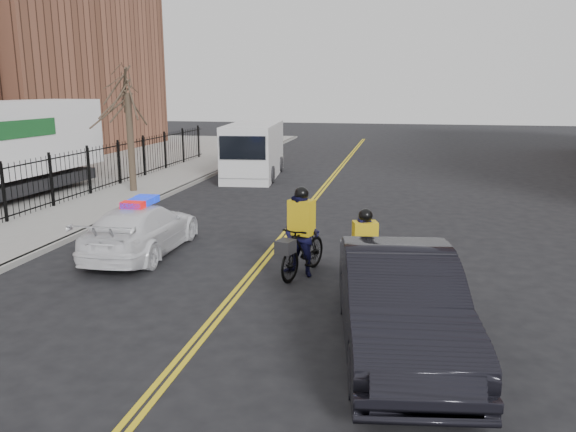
# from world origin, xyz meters

# --- Properties ---
(ground) EXTENTS (120.00, 120.00, 0.00)m
(ground) POSITION_xyz_m (0.00, 0.00, 0.00)
(ground) COLOR black
(ground) RESTS_ON ground
(center_line_left) EXTENTS (0.10, 60.00, 0.01)m
(center_line_left) POSITION_xyz_m (-0.08, 8.00, 0.01)
(center_line_left) COLOR gold
(center_line_left) RESTS_ON ground
(center_line_right) EXTENTS (0.10, 60.00, 0.01)m
(center_line_right) POSITION_xyz_m (0.08, 8.00, 0.01)
(center_line_right) COLOR gold
(center_line_right) RESTS_ON ground
(sidewalk) EXTENTS (3.00, 60.00, 0.15)m
(sidewalk) POSITION_xyz_m (-7.50, 8.00, 0.07)
(sidewalk) COLOR gray
(sidewalk) RESTS_ON ground
(curb) EXTENTS (0.20, 60.00, 0.15)m
(curb) POSITION_xyz_m (-6.00, 8.00, 0.07)
(curb) COLOR gray
(curb) RESTS_ON ground
(iron_fence) EXTENTS (0.12, 28.00, 2.00)m
(iron_fence) POSITION_xyz_m (-9.00, 8.00, 1.00)
(iron_fence) COLOR black
(iron_fence) RESTS_ON ground
(warehouse_far) EXTENTS (14.00, 18.00, 14.00)m
(warehouse_far) POSITION_xyz_m (-23.00, 24.00, 7.00)
(warehouse_far) COLOR brown
(warehouse_far) RESTS_ON ground
(street_tree) EXTENTS (3.20, 3.20, 4.80)m
(street_tree) POSITION_xyz_m (-7.60, 10.00, 3.53)
(street_tree) COLOR #392D22
(street_tree) RESTS_ON sidewalk
(police_cruiser) EXTENTS (2.01, 4.66, 1.50)m
(police_cruiser) POSITION_xyz_m (-3.34, 2.05, 0.67)
(police_cruiser) COLOR white
(police_cruiser) RESTS_ON ground
(dark_sedan) EXTENTS (2.60, 5.46, 1.73)m
(dark_sedan) POSITION_xyz_m (3.46, -2.41, 0.86)
(dark_sedan) COLOR black
(dark_sedan) RESTS_ON ground
(cargo_van) EXTENTS (2.93, 6.48, 2.63)m
(cargo_van) POSITION_xyz_m (-3.86, 15.39, 1.28)
(cargo_van) COLOR silver
(cargo_van) RESTS_ON ground
(cyclist_near) EXTENTS (1.18, 2.05, 1.90)m
(cyclist_near) POSITION_xyz_m (2.70, 0.08, 0.66)
(cyclist_near) COLOR black
(cyclist_near) RESTS_ON ground
(cyclist_far) EXTENTS (1.20, 2.19, 2.13)m
(cyclist_far) POSITION_xyz_m (1.15, 1.13, 0.84)
(cyclist_far) COLOR black
(cyclist_far) RESTS_ON ground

